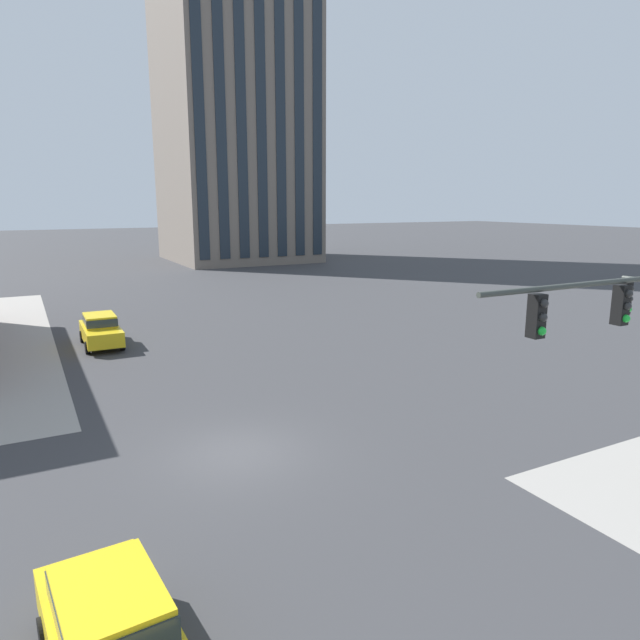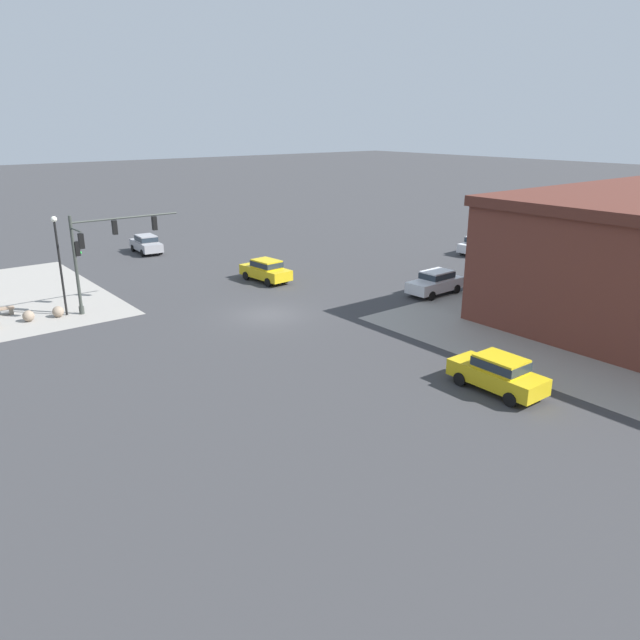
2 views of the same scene
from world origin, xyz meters
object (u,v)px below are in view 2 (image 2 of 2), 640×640
(car_main_southbound_near, at_px, (266,270))
(car_main_southbound_far, at_px, (549,254))
(bollard_sphere_curb_a, at_px, (58,312))
(car_main_northbound_far, at_px, (436,282))
(car_main_northbound_near, at_px, (146,243))
(street_lamp_corner_near, at_px, (59,255))
(car_cross_eastbound, at_px, (498,372))
(traffic_signal_main, at_px, (98,247))
(car_cross_westbound, at_px, (478,244))
(bollard_sphere_curb_b, at_px, (28,316))

(car_main_southbound_near, bearing_deg, car_main_southbound_far, 154.86)
(bollard_sphere_curb_a, relative_size, car_main_northbound_far, 0.16)
(car_main_northbound_near, bearing_deg, street_lamp_corner_near, 51.95)
(car_cross_eastbound, bearing_deg, traffic_signal_main, -67.47)
(street_lamp_corner_near, bearing_deg, car_main_southbound_far, 163.21)
(street_lamp_corner_near, height_order, car_cross_westbound, street_lamp_corner_near)
(bollard_sphere_curb_b, bearing_deg, street_lamp_corner_near, 177.12)
(bollard_sphere_curb_a, relative_size, car_cross_eastbound, 0.16)
(bollard_sphere_curb_a, bearing_deg, car_main_northbound_near, -129.10)
(traffic_signal_main, relative_size, car_main_southbound_near, 1.57)
(bollard_sphere_curb_b, relative_size, street_lamp_corner_near, 0.11)
(street_lamp_corner_near, height_order, car_cross_eastbound, street_lamp_corner_near)
(traffic_signal_main, relative_size, car_main_northbound_far, 1.59)
(car_main_northbound_near, height_order, car_cross_eastbound, same)
(car_cross_westbound, bearing_deg, street_lamp_corner_near, -7.14)
(bollard_sphere_curb_b, bearing_deg, bollard_sphere_curb_a, 172.90)
(bollard_sphere_curb_b, height_order, street_lamp_corner_near, street_lamp_corner_near)
(car_main_northbound_near, xyz_separation_m, car_main_southbound_near, (-2.92, 15.61, 0.00))
(car_cross_eastbound, bearing_deg, bollard_sphere_curb_a, -62.42)
(bollard_sphere_curb_b, xyz_separation_m, car_main_southbound_far, (-38.62, 11.10, 0.57))
(bollard_sphere_curb_a, bearing_deg, car_cross_eastbound, 117.58)
(traffic_signal_main, height_order, bollard_sphere_curb_a, traffic_signal_main)
(bollard_sphere_curb_b, relative_size, car_main_southbound_near, 0.15)
(car_main_northbound_near, bearing_deg, bollard_sphere_curb_b, 46.82)
(bollard_sphere_curb_a, xyz_separation_m, bollard_sphere_curb_b, (1.68, -0.21, 0.00))
(bollard_sphere_curb_a, bearing_deg, bollard_sphere_curb_b, -7.10)
(car_main_southbound_near, relative_size, car_cross_eastbound, 1.03)
(car_main_northbound_near, xyz_separation_m, car_main_southbound_far, (-24.77, 25.86, 0.00))
(traffic_signal_main, bearing_deg, car_main_northbound_near, -121.43)
(car_main_northbound_near, distance_m, car_cross_eastbound, 38.62)
(street_lamp_corner_near, relative_size, car_main_northbound_near, 1.38)
(car_main_southbound_near, xyz_separation_m, car_cross_eastbound, (2.73, 23.01, 0.00))
(car_main_southbound_near, relative_size, car_cross_westbound, 1.00)
(car_main_northbound_far, bearing_deg, car_main_southbound_far, -179.24)
(street_lamp_corner_near, distance_m, car_main_northbound_far, 24.79)
(bollard_sphere_curb_a, xyz_separation_m, car_main_northbound_far, (-22.46, 11.08, 0.57))
(bollard_sphere_curb_a, bearing_deg, car_main_southbound_near, 177.58)
(bollard_sphere_curb_b, xyz_separation_m, car_cross_westbound, (-37.64, 4.55, 0.57))
(car_main_southbound_far, bearing_deg, car_main_northbound_near, -46.23)
(traffic_signal_main, bearing_deg, street_lamp_corner_near, -14.35)
(bollard_sphere_curb_a, bearing_deg, car_cross_westbound, 173.12)
(car_main_northbound_far, bearing_deg, car_main_southbound_near, -54.77)
(bollard_sphere_curb_a, bearing_deg, car_main_southbound_far, 163.58)
(car_cross_westbound, bearing_deg, car_main_northbound_near, -39.06)
(traffic_signal_main, relative_size, car_main_southbound_far, 1.61)
(car_cross_eastbound, bearing_deg, car_cross_westbound, -140.72)
(bollard_sphere_curb_a, distance_m, bollard_sphere_curb_b, 1.70)
(street_lamp_corner_near, distance_m, car_main_northbound_near, 19.11)
(street_lamp_corner_near, bearing_deg, car_cross_eastbound, 116.47)
(car_main_northbound_far, height_order, car_main_southbound_far, same)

